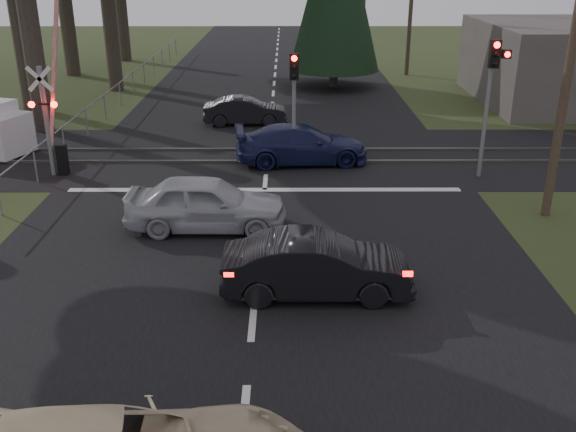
{
  "coord_description": "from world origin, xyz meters",
  "views": [
    {
      "loc": [
        0.72,
        -11.8,
        7.27
      ],
      "look_at": [
        0.76,
        2.76,
        1.3
      ],
      "focal_mm": 40.0,
      "sensor_mm": 36.0,
      "label": 1
    }
  ],
  "objects_px": {
    "crossing_signal": "(53,118)",
    "dark_car_far": "(245,111)",
    "utility_pole_near": "(571,54)",
    "blue_sedan": "(302,144)",
    "traffic_signal_center": "(294,91)",
    "dark_hatchback": "(317,266)",
    "silver_car": "(206,203)",
    "traffic_signal_right": "(492,83)"
  },
  "relations": [
    {
      "from": "silver_car",
      "to": "dark_car_far",
      "type": "relative_size",
      "value": 1.2
    },
    {
      "from": "silver_car",
      "to": "blue_sedan",
      "type": "relative_size",
      "value": 0.92
    },
    {
      "from": "dark_hatchback",
      "to": "blue_sedan",
      "type": "xyz_separation_m",
      "value": [
        -0.11,
        10.0,
        0.0
      ]
    },
    {
      "from": "silver_car",
      "to": "dark_car_far",
      "type": "xyz_separation_m",
      "value": [
        0.39,
        12.04,
        -0.15
      ]
    },
    {
      "from": "crossing_signal",
      "to": "blue_sedan",
      "type": "bearing_deg",
      "value": 9.33
    },
    {
      "from": "dark_car_far",
      "to": "crossing_signal",
      "type": "bearing_deg",
      "value": 137.03
    },
    {
      "from": "traffic_signal_right",
      "to": "dark_car_far",
      "type": "relative_size",
      "value": 1.25
    },
    {
      "from": "dark_car_far",
      "to": "traffic_signal_right",
      "type": "bearing_deg",
      "value": -133.78
    },
    {
      "from": "crossing_signal",
      "to": "silver_car",
      "type": "relative_size",
      "value": 1.55
    },
    {
      "from": "dark_car_far",
      "to": "dark_hatchback",
      "type": "bearing_deg",
      "value": -173.6
    },
    {
      "from": "traffic_signal_center",
      "to": "dark_car_far",
      "type": "xyz_separation_m",
      "value": [
        -2.14,
        6.36,
        -2.18
      ]
    },
    {
      "from": "traffic_signal_right",
      "to": "dark_hatchback",
      "type": "distance_m",
      "value": 10.63
    },
    {
      "from": "traffic_signal_right",
      "to": "dark_hatchback",
      "type": "relative_size",
      "value": 1.09
    },
    {
      "from": "crossing_signal",
      "to": "dark_car_far",
      "type": "relative_size",
      "value": 1.85
    },
    {
      "from": "dark_hatchback",
      "to": "traffic_signal_right",
      "type": "bearing_deg",
      "value": -36.66
    },
    {
      "from": "dark_hatchback",
      "to": "silver_car",
      "type": "bearing_deg",
      "value": 37.54
    },
    {
      "from": "utility_pole_near",
      "to": "blue_sedan",
      "type": "bearing_deg",
      "value": 144.2
    },
    {
      "from": "crossing_signal",
      "to": "traffic_signal_right",
      "type": "height_order",
      "value": "crossing_signal"
    },
    {
      "from": "traffic_signal_right",
      "to": "traffic_signal_center",
      "type": "bearing_deg",
      "value": 169.59
    },
    {
      "from": "silver_car",
      "to": "dark_car_far",
      "type": "bearing_deg",
      "value": -0.86
    },
    {
      "from": "crossing_signal",
      "to": "dark_car_far",
      "type": "distance_m",
      "value": 9.6
    },
    {
      "from": "blue_sedan",
      "to": "crossing_signal",
      "type": "bearing_deg",
      "value": 94.06
    },
    {
      "from": "blue_sedan",
      "to": "dark_car_far",
      "type": "distance_m",
      "value": 6.33
    },
    {
      "from": "crossing_signal",
      "to": "dark_car_far",
      "type": "bearing_deg",
      "value": 49.78
    },
    {
      "from": "crossing_signal",
      "to": "dark_hatchback",
      "type": "relative_size",
      "value": 1.62
    },
    {
      "from": "blue_sedan",
      "to": "traffic_signal_center",
      "type": "bearing_deg",
      "value": 144.93
    },
    {
      "from": "dark_hatchback",
      "to": "blue_sedan",
      "type": "distance_m",
      "value": 10.0
    },
    {
      "from": "utility_pole_near",
      "to": "blue_sedan",
      "type": "xyz_separation_m",
      "value": [
        -7.2,
        5.19,
        -4.02
      ]
    },
    {
      "from": "crossing_signal",
      "to": "utility_pole_near",
      "type": "bearing_deg",
      "value": -13.5
    },
    {
      "from": "utility_pole_near",
      "to": "dark_car_far",
      "type": "relative_size",
      "value": 2.39
    },
    {
      "from": "utility_pole_near",
      "to": "dark_hatchback",
      "type": "bearing_deg",
      "value": -145.85
    },
    {
      "from": "dark_hatchback",
      "to": "silver_car",
      "type": "distance_m",
      "value": 4.81
    },
    {
      "from": "blue_sedan",
      "to": "silver_car",
      "type": "bearing_deg",
      "value": 150.2
    },
    {
      "from": "utility_pole_near",
      "to": "blue_sedan",
      "type": "height_order",
      "value": "utility_pole_near"
    },
    {
      "from": "traffic_signal_right",
      "to": "blue_sedan",
      "type": "bearing_deg",
      "value": 164.61
    },
    {
      "from": "crossing_signal",
      "to": "dark_hatchback",
      "type": "height_order",
      "value": "crossing_signal"
    },
    {
      "from": "dark_hatchback",
      "to": "dark_car_far",
      "type": "height_order",
      "value": "dark_hatchback"
    },
    {
      "from": "traffic_signal_right",
      "to": "dark_hatchback",
      "type": "bearing_deg",
      "value": -126.54
    },
    {
      "from": "crossing_signal",
      "to": "traffic_signal_right",
      "type": "relative_size",
      "value": 1.48
    },
    {
      "from": "dark_car_far",
      "to": "silver_car",
      "type": "bearing_deg",
      "value": 175.4
    },
    {
      "from": "traffic_signal_center",
      "to": "silver_car",
      "type": "height_order",
      "value": "traffic_signal_center"
    },
    {
      "from": "traffic_signal_center",
      "to": "dark_hatchback",
      "type": "distance_m",
      "value": 9.72
    }
  ]
}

